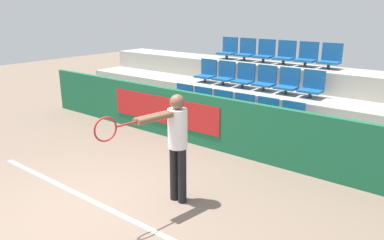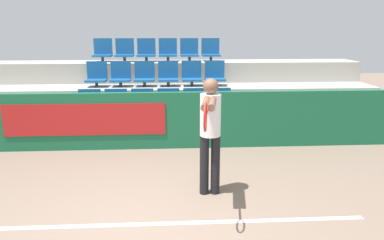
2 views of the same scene
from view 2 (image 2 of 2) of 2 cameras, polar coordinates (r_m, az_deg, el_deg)
name	(u,v)px [view 2 (image 2 of 2)]	position (r m, az deg, el deg)	size (l,w,h in m)	color
ground_plane	(146,235)	(4.57, -7.09, -17.03)	(30.00, 30.00, 0.00)	#7A6656
court_baseline	(147,224)	(4.78, -6.91, -15.47)	(5.44, 0.08, 0.01)	white
barrier_wall	(153,121)	(7.36, -5.95, -0.10)	(10.68, 0.14, 1.13)	#19603D
bleacher_tier_front	(156,128)	(7.99, -5.54, -1.28)	(10.28, 0.99, 0.50)	#ADA89E
bleacher_tier_middle	(157,107)	(8.90, -5.36, 1.94)	(10.28, 0.99, 0.99)	#ADA89E
bleacher_tier_back	(158,90)	(9.83, -5.22, 4.56)	(10.28, 0.99, 1.49)	#ADA89E
stadium_chair_0	(89,105)	(8.17, -15.37, 2.18)	(0.47, 0.37, 0.58)	#333333
stadium_chair_1	(116,105)	(8.07, -11.51, 2.26)	(0.47, 0.37, 0.58)	#333333
stadium_chair_2	(142,105)	(8.02, -7.57, 2.34)	(0.47, 0.37, 0.58)	#333333
stadium_chair_3	(169,104)	(7.99, -3.60, 2.40)	(0.47, 0.37, 0.58)	#333333
stadium_chair_4	(194,104)	(8.01, 0.38, 2.46)	(0.47, 0.37, 0.58)	#333333
stadium_chair_5	(220,104)	(8.07, 4.32, 2.50)	(0.47, 0.37, 0.58)	#333333
stadium_chair_6	(97,76)	(9.05, -14.32, 6.54)	(0.47, 0.37, 0.58)	#333333
stadium_chair_7	(121,76)	(8.97, -10.81, 6.66)	(0.47, 0.37, 0.58)	#333333
stadium_chair_8	(145,75)	(8.91, -7.25, 6.75)	(0.47, 0.37, 0.58)	#333333
stadium_chair_9	(168,75)	(8.89, -3.65, 6.82)	(0.47, 0.37, 0.58)	#333333
stadium_chair_10	(192,75)	(8.91, -0.05, 6.86)	(0.47, 0.37, 0.58)	#333333
stadium_chair_11	(215,75)	(8.96, 3.53, 6.87)	(0.47, 0.37, 0.58)	#333333
stadium_chair_12	(103,52)	(9.98, -13.45, 10.11)	(0.47, 0.37, 0.58)	#333333
stadium_chair_13	(125,51)	(9.90, -10.23, 10.24)	(0.47, 0.37, 0.58)	#333333
stadium_chair_14	(146,51)	(9.85, -6.97, 10.34)	(0.47, 0.37, 0.58)	#333333
stadium_chair_15	(168,51)	(9.84, -3.69, 10.40)	(0.47, 0.37, 0.58)	#333333
stadium_chair_16	(189,51)	(9.85, -0.40, 10.44)	(0.47, 0.37, 0.58)	#333333
stadium_chair_17	(211,51)	(9.90, 2.87, 10.44)	(0.47, 0.37, 0.58)	#333333
tennis_player	(210,126)	(5.13, 2.77, -0.98)	(0.36, 1.46, 1.67)	black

